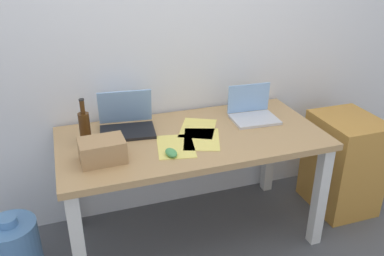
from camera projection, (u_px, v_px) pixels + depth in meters
ground_plane at (192, 233)px, 2.78m from camera, size 8.00×8.00×0.00m
back_wall at (170, 30)px, 2.62m from camera, size 5.20×0.08×2.60m
desk at (192, 150)px, 2.51m from camera, size 1.61×0.79×0.75m
laptop_left at (127, 123)px, 2.51m from camera, size 0.36×0.30×0.24m
laptop_right at (253, 112)px, 2.68m from camera, size 0.31×0.25×0.21m
beer_bottle at (85, 127)px, 2.32m from camera, size 0.06×0.06×0.28m
computer_mouse at (171, 153)px, 2.23m from camera, size 0.07×0.10×0.03m
cardboard_box at (102, 150)px, 2.16m from camera, size 0.25×0.18×0.12m
paper_sheet_center at (202, 139)px, 2.41m from camera, size 0.30×0.35×0.00m
paper_yellow_folder at (176, 146)px, 2.33m from camera, size 0.26×0.33×0.00m
paper_sheet_near_back at (198, 128)px, 2.55m from camera, size 0.32×0.36×0.00m
water_cooler_jug at (15, 250)px, 2.35m from camera, size 0.30×0.30×0.43m
filing_cabinet at (343, 163)px, 2.94m from camera, size 0.40×0.48×0.71m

